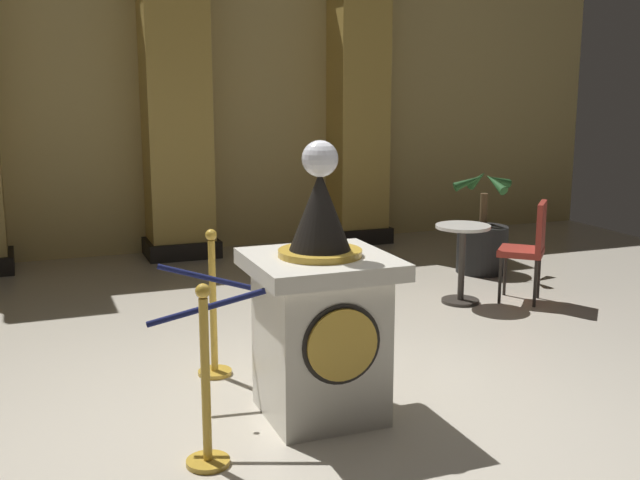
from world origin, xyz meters
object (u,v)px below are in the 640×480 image
Objects in this scene: stanchion_near at (214,325)px; potted_palm_right at (482,243)px; stanchion_far at (206,403)px; pedestal_clock at (320,315)px; cafe_chair_red at (530,243)px; cafe_table at (462,254)px.

potted_palm_right is at bearing 29.29° from stanchion_near.
potted_palm_right is (3.81, 3.23, -0.03)m from stanchion_far.
cafe_chair_red is (2.76, 1.67, -0.07)m from pedestal_clock.
stanchion_far is at bearing -149.89° from cafe_chair_red.
stanchion_near is 1.10× the size of cafe_chair_red.
potted_palm_right is at bearing 40.35° from stanchion_far.
stanchion_far is 4.12m from cafe_chair_red.
stanchion_far is 5.00m from potted_palm_right.
pedestal_clock is at bearing -63.20° from stanchion_near.
stanchion_far is at bearing -105.14° from stanchion_near.
stanchion_near is at bearing 74.86° from stanchion_far.
potted_palm_right is (3.00, 2.84, -0.33)m from pedestal_clock.
stanchion_near is at bearing -159.56° from cafe_table.
cafe_table is at bearing 41.10° from pedestal_clock.
cafe_table is at bearing 37.48° from stanchion_far.
stanchion_near is (-0.46, 0.90, -0.28)m from pedestal_clock.
pedestal_clock is 4.15m from potted_palm_right.
stanchion_far reaches higher than cafe_chair_red.
stanchion_near is at bearing -150.71° from potted_palm_right.
cafe_chair_red is at bearing 30.11° from stanchion_far.
pedestal_clock is at bearing -138.90° from cafe_table.
stanchion_near is 3.31m from cafe_chair_red.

